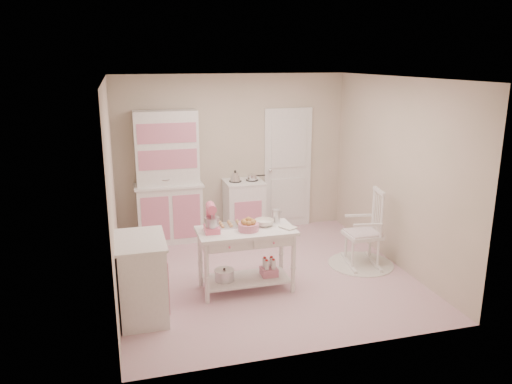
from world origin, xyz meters
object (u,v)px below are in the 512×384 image
stand_mixer (212,219)px  hutch (168,177)px  work_table (246,260)px  bread_basket (249,227)px  stove (244,208)px  base_cabinet (142,278)px  rocking_chair (363,228)px

stand_mixer → hutch: bearing=102.1°
work_table → bread_basket: size_ratio=4.80×
stove → stand_mixer: size_ratio=2.71×
stove → base_cabinet: 2.89m
stove → base_cabinet: same height
base_cabinet → stand_mixer: stand_mixer is taller
stove → rocking_chair: rocking_chair is taller
bread_basket → stand_mixer: bearing=171.0°
base_cabinet → rocking_chair: 3.12m
work_table → bread_basket: bearing=-68.2°
rocking_chair → stove: bearing=138.1°
work_table → stand_mixer: 0.71m
hutch → work_table: size_ratio=1.73×
stand_mixer → stove: bearing=68.7°
bread_basket → work_table: bearing=111.8°
hutch → rocking_chair: 3.06m
hutch → bread_basket: bearing=-69.9°
stove → stand_mixer: 2.20m
stand_mixer → bread_basket: size_ratio=1.36×
base_cabinet → bread_basket: base_cabinet is taller
hutch → work_table: 2.24m
hutch → stove: (1.20, -0.05, -0.58)m
hutch → stove: bearing=-2.4°
rocking_chair → stand_mixer: bearing=-162.3°
base_cabinet → bread_basket: size_ratio=3.68×
stove → stand_mixer: bearing=-114.4°
hutch → stand_mixer: (0.32, -2.00, -0.07)m
hutch → stand_mixer: hutch is taller
rocking_chair → work_table: rocking_chair is taller
stand_mixer → work_table: bearing=0.4°
hutch → work_table: hutch is taller
hutch → bread_basket: hutch is taller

